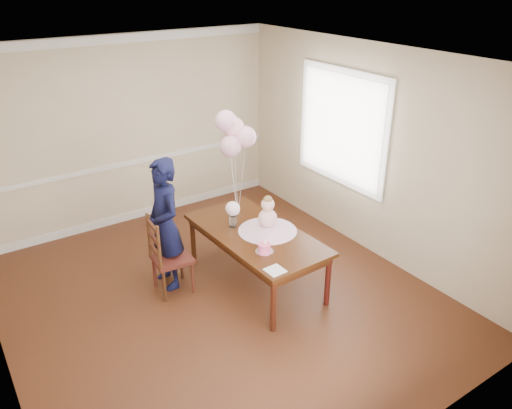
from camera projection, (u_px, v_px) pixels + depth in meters
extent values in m
cube|color=#34180D|center=(220.00, 298.00, 5.81)|extent=(4.50, 5.00, 0.00)
cube|color=silver|center=(210.00, 60.00, 4.64)|extent=(4.50, 5.00, 0.02)
cube|color=tan|center=(128.00, 133.00, 7.09)|extent=(4.50, 0.02, 2.70)
cube|color=tan|center=(400.00, 318.00, 3.35)|extent=(4.50, 0.02, 2.70)
cube|color=tan|center=(369.00, 152.00, 6.36)|extent=(0.02, 5.00, 2.70)
cube|color=silver|center=(132.00, 163.00, 7.28)|extent=(4.50, 0.02, 0.07)
cube|color=silver|center=(117.00, 39.00, 6.53)|extent=(4.50, 0.02, 0.12)
cube|color=silver|center=(138.00, 214.00, 7.64)|extent=(4.50, 0.02, 0.12)
cube|color=white|center=(342.00, 128.00, 6.64)|extent=(0.02, 1.66, 1.56)
cube|color=silver|center=(341.00, 128.00, 6.63)|extent=(0.01, 1.50, 1.40)
cube|color=black|center=(256.00, 234.00, 5.83)|extent=(0.98, 1.86, 0.05)
cube|color=black|center=(256.00, 239.00, 5.86)|extent=(0.88, 1.76, 0.09)
cylinder|color=black|center=(273.00, 305.00, 5.16)|extent=(0.07, 0.07, 0.64)
cylinder|color=black|center=(328.00, 281.00, 5.56)|extent=(0.07, 0.07, 0.64)
cylinder|color=black|center=(193.00, 240.00, 6.39)|extent=(0.07, 0.07, 0.64)
cylinder|color=black|center=(242.00, 224.00, 6.79)|extent=(0.07, 0.07, 0.64)
cone|color=#DBA2C5|center=(268.00, 227.00, 5.84)|extent=(0.72, 0.72, 0.09)
sphere|color=#FA9EC2|center=(268.00, 218.00, 5.79)|extent=(0.22, 0.22, 0.22)
sphere|color=beige|center=(268.00, 205.00, 5.71)|extent=(0.16, 0.16, 0.16)
sphere|color=brown|center=(268.00, 200.00, 5.69)|extent=(0.11, 0.11, 0.11)
cylinder|color=silver|center=(264.00, 251.00, 5.42)|extent=(0.21, 0.21, 0.01)
cylinder|color=#FF508B|center=(264.00, 248.00, 5.40)|extent=(0.14, 0.14, 0.09)
sphere|color=white|center=(264.00, 243.00, 5.37)|extent=(0.03, 0.03, 0.03)
sphere|color=white|center=(265.00, 241.00, 5.40)|extent=(0.03, 0.03, 0.03)
cylinder|color=silver|center=(233.00, 221.00, 5.91)|extent=(0.09, 0.09, 0.15)
sphere|color=white|center=(233.00, 209.00, 5.84)|extent=(0.17, 0.17, 0.17)
cube|color=silver|center=(275.00, 270.00, 5.08)|extent=(0.19, 0.19, 0.01)
cylinder|color=silver|center=(238.00, 214.00, 6.23)|extent=(0.04, 0.04, 0.02)
sphere|color=#D999B6|center=(230.00, 146.00, 5.79)|extent=(0.26, 0.26, 0.26)
sphere|color=#E9A5C4|center=(245.00, 137.00, 5.81)|extent=(0.26, 0.26, 0.26)
sphere|color=#F7AFBE|center=(234.00, 128.00, 5.84)|extent=(0.26, 0.26, 0.26)
sphere|color=#F2ACCF|center=(226.00, 121.00, 5.76)|extent=(0.26, 0.26, 0.26)
cylinder|color=white|center=(235.00, 187.00, 6.04)|extent=(0.08, 0.01, 0.76)
cylinder|color=silver|center=(242.00, 182.00, 6.05)|extent=(0.09, 0.05, 0.85)
cylinder|color=silver|center=(236.00, 177.00, 6.06)|extent=(0.02, 0.09, 0.95)
cylinder|color=white|center=(232.00, 175.00, 6.03)|extent=(0.08, 0.09, 1.04)
cube|color=#3C1410|center=(172.00, 258.00, 5.78)|extent=(0.46, 0.46, 0.05)
cylinder|color=#321B0D|center=(164.00, 286.00, 5.66)|extent=(0.04, 0.04, 0.41)
cylinder|color=#3E1910|center=(193.00, 278.00, 5.82)|extent=(0.04, 0.04, 0.41)
cylinder|color=#3E1610|center=(154.00, 271.00, 5.94)|extent=(0.04, 0.04, 0.41)
cylinder|color=black|center=(182.00, 264.00, 6.09)|extent=(0.04, 0.04, 0.41)
cylinder|color=#39210F|center=(159.00, 248.00, 5.44)|extent=(0.04, 0.04, 0.54)
cylinder|color=#331C0E|center=(149.00, 235.00, 5.71)|extent=(0.04, 0.04, 0.54)
cube|color=#3D1B10|center=(155.00, 250.00, 5.62)|extent=(0.06, 0.39, 0.05)
cube|color=#3D1810|center=(154.00, 238.00, 5.56)|extent=(0.06, 0.39, 0.05)
cube|color=#3C1B10|center=(152.00, 226.00, 5.49)|extent=(0.06, 0.39, 0.05)
imported|color=black|center=(165.00, 224.00, 5.75)|extent=(0.40, 0.59, 1.60)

